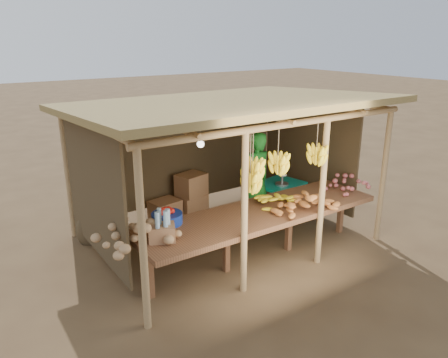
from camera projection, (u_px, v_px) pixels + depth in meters
ground at (224, 237)px, 7.46m from camera, size 60.00×60.00×0.00m
stall_structure at (224, 127)px, 6.86m from camera, size 4.70×3.50×2.43m
counter at (260, 215)px, 6.48m from camera, size 3.90×1.05×0.80m
potato_heap at (144, 228)px, 5.46m from camera, size 1.26×0.97×0.37m
sweet_potato_heap at (303, 198)px, 6.51m from camera, size 1.09×0.88×0.36m
onion_heap at (353, 180)px, 7.33m from camera, size 0.84×0.52×0.36m
banana_pile at (275, 193)px, 6.72m from camera, size 0.65×0.52×0.35m
tomato_basin at (167, 217)px, 6.03m from camera, size 0.43×0.43×0.23m
bottle_box at (162, 229)px, 5.51m from camera, size 0.41×0.38×0.42m
vendor at (255, 181)px, 7.61m from camera, size 0.65×0.44×1.74m
tarp_crate at (280, 200)px, 8.09m from camera, size 0.90×0.82×0.94m
carton_stack at (183, 200)px, 8.15m from camera, size 1.14×0.50×0.82m
burlap_sacks at (101, 225)px, 7.33m from camera, size 0.84×0.44×0.59m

